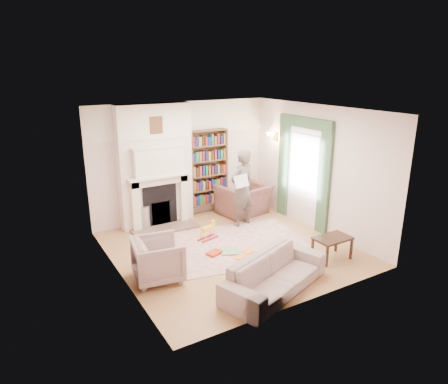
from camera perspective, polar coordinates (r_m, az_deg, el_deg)
floor at (r=8.25m, az=0.89°, el=-8.09°), size 4.50×4.50×0.00m
ceiling at (r=7.49m, az=0.99°, el=11.63°), size 4.50×4.50×0.00m
wall_back at (r=9.68m, az=-6.05°, el=4.47°), size 4.50×0.00×4.50m
wall_front at (r=6.05m, az=12.15°, el=-3.84°), size 4.50×0.00×4.50m
wall_left at (r=6.90m, az=-15.21°, el=-1.40°), size 0.00×4.50×4.50m
wall_right at (r=9.10m, az=13.14°, el=3.26°), size 0.00×4.50×4.50m
fireplace at (r=9.23m, az=-9.76°, el=3.58°), size 1.70×0.58×2.80m
bookcase at (r=9.90m, az=-2.27°, el=3.50°), size 1.00×0.24×1.85m
window at (r=9.36m, az=11.42°, el=4.07°), size 0.02×0.90×1.30m
curtain_left at (r=8.91m, az=14.14°, el=1.55°), size 0.07×0.32×2.40m
curtain_right at (r=9.91m, az=8.50°, el=3.48°), size 0.07×0.32×2.40m
pelmet at (r=9.16m, az=11.56°, el=9.71°), size 0.09×1.70×0.24m
wall_sconce at (r=9.97m, az=6.46°, el=7.76°), size 0.20×0.24×0.24m
rug at (r=8.42m, az=1.90°, el=-7.51°), size 3.19×2.67×0.01m
armchair_reading at (r=10.03m, az=2.83°, el=-1.07°), size 1.31×1.18×0.76m
armchair_left at (r=7.09m, az=-9.39°, el=-9.49°), size 0.94×0.92×0.75m
sofa at (r=6.75m, az=7.31°, el=-11.51°), size 2.22×1.46×0.61m
man_reading at (r=9.16m, az=2.59°, el=0.55°), size 0.74×0.57×1.80m
newspaper at (r=8.85m, az=2.50°, el=1.57°), size 0.42×0.20×0.27m
coffee_table at (r=8.03m, az=15.15°, el=-7.74°), size 0.70×0.45×0.45m
paraffin_heater at (r=9.30m, az=-11.26°, el=-3.59°), size 0.28×0.28×0.55m
rocking_horse at (r=8.59m, az=-2.33°, el=-5.58°), size 0.49×0.30×0.40m
board_game at (r=8.09m, az=0.89°, el=-8.42°), size 0.48×0.48×0.03m
game_box_lid at (r=7.99m, az=-1.39°, el=-8.70°), size 0.36×0.30×0.05m
comic_annuals at (r=7.99m, az=2.93°, el=-8.86°), size 0.55×0.37×0.02m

